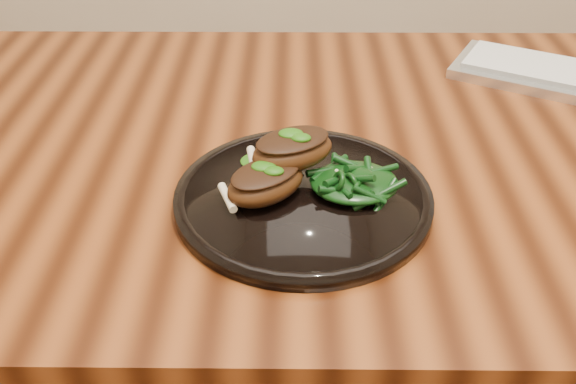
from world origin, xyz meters
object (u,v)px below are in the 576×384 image
at_px(lamb_chop_front, 265,182).
at_px(greens_heap, 355,178).
at_px(desk, 432,188).
at_px(plate, 303,197).

xyz_separation_m(lamb_chop_front, greens_heap, (0.10, 0.02, -0.00)).
xyz_separation_m(desk, plate, (-0.19, -0.16, 0.09)).
bearing_deg(lamb_chop_front, desk, 35.44).
bearing_deg(greens_heap, desk, 48.85).
xyz_separation_m(plate, lamb_chop_front, (-0.04, -0.01, 0.03)).
bearing_deg(desk, greens_heap, -131.15).
height_order(plate, lamb_chop_front, lamb_chop_front).
xyz_separation_m(desk, greens_heap, (-0.13, -0.15, 0.12)).
relative_size(plate, lamb_chop_front, 2.60).
distance_m(plate, lamb_chop_front, 0.05).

